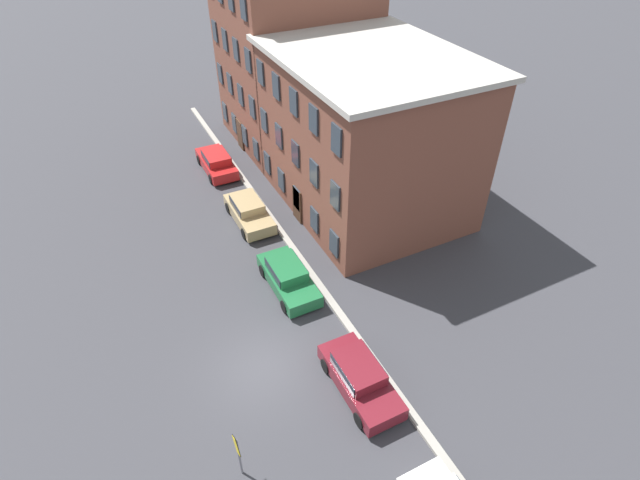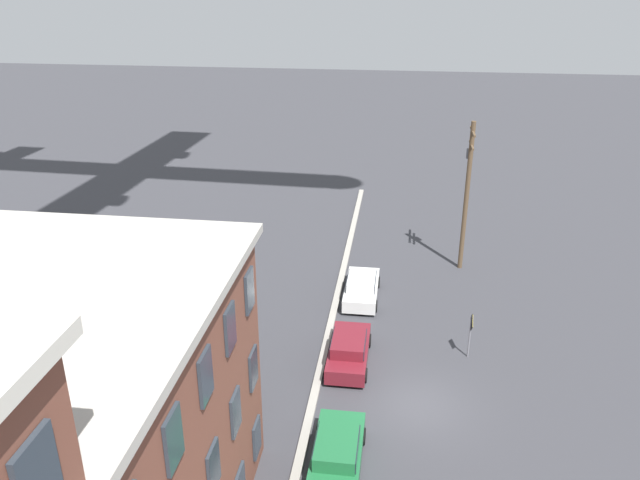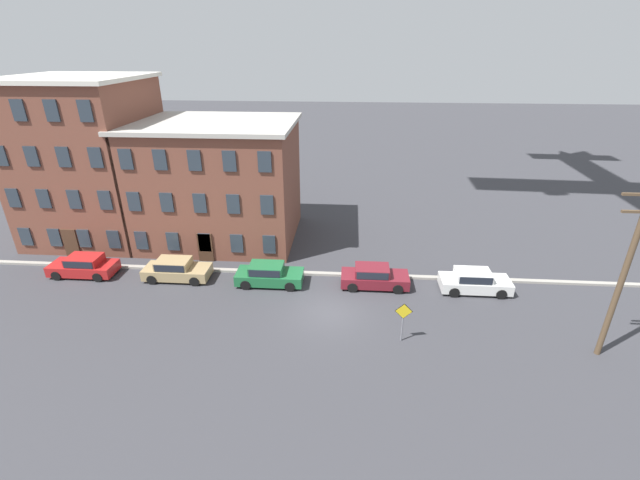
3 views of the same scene
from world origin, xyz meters
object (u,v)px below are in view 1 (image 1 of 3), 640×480
Objects in this scene: car_red at (217,162)px; caution_sign at (238,451)px; car_tan at (249,210)px; car_green at (288,276)px; car_maroon at (360,376)px.

caution_sign is (21.10, -5.72, 0.82)m from car_red.
car_tan is at bearing -0.41° from car_red.
car_red is 6.52m from car_tan.
car_maroon is at bearing 1.67° from car_green.
car_maroon is at bearing -0.17° from car_red.
car_tan and car_maroon have the same top height.
car_tan and car_green have the same top height.
caution_sign is (1.27, -5.66, 0.82)m from car_maroon.
car_red is 1.86× the size of caution_sign.
car_tan is 1.00× the size of car_green.
car_tan is at bearing 179.94° from car_maroon.
car_red is at bearing 178.84° from car_green.
car_red is at bearing 179.59° from car_tan.
car_maroon is 5.86m from caution_sign.
caution_sign is at bearing -33.62° from car_green.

